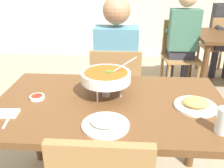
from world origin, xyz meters
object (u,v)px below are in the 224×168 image
Objects in this scene: curry_bowl at (106,77)px; patron_bg_right at (183,35)px; chair_diner_main at (116,90)px; chair_bg_right at (179,51)px; dining_table_main at (110,118)px; drink_glass at (223,122)px; chair_bg_middle at (220,44)px; appetizer_plate at (196,104)px; diner_main at (116,64)px; rice_plate at (106,123)px; sauce_dish at (37,97)px.

curry_bowl is 0.25× the size of patron_bg_right.
chair_diner_main and chair_bg_right have the same top height.
dining_table_main is 10.60× the size of drink_glass.
dining_table_main is 1.53× the size of chair_bg_middle.
chair_diner_main is at bearing 119.77° from drink_glass.
drink_glass is at bearing -74.30° from appetizer_plate.
curry_bowl is 0.54m from appetizer_plate.
chair_bg_right is 0.69× the size of patron_bg_right.
diner_main reaches higher than chair_diner_main.
curry_bowl is 1.39× the size of rice_plate.
curry_bowl is at bearing -92.89° from chair_diner_main.
diner_main is at bearing 122.53° from appetizer_plate.
chair_bg_middle is at bearing 57.15° from curry_bowl.
patron_bg_right is (0.30, 1.90, -0.04)m from appetizer_plate.
dining_table_main is at bearing 88.76° from rice_plate.
sauce_dish is at bearing 148.81° from rice_plate.
appetizer_plate is 0.27× the size of chair_bg_middle.
sauce_dish is (-0.45, -0.72, 0.03)m from diner_main.
rice_plate is 0.54m from appetizer_plate.
patron_bg_right reaches higher than sauce_dish.
patron_bg_right is at bearing 81.13° from appetizer_plate.
chair_bg_right is (0.79, 1.97, -0.15)m from dining_table_main.
chair_diner_main is 0.24m from diner_main.
drink_glass is at bearing -95.86° from chair_bg_right.
chair_bg_right reaches higher than dining_table_main.
dining_table_main is 2.03m from patron_bg_right.
chair_bg_right is at bearing 70.42° from rice_plate.
diner_main is at bearing -131.55° from chair_bg_middle.
diner_main is 1.15m from drink_glass.
drink_glass is at bearing -108.74° from chair_bg_middle.
diner_main is at bearing 90.00° from dining_table_main.
curry_bowl reaches higher than drink_glass.
sauce_dish is at bearing 164.37° from drink_glass.
chair_diner_main is 0.74m from curry_bowl.
patron_bg_right reaches higher than chair_bg_right.
chair_diner_main is at bearing 87.11° from curry_bowl.
rice_plate is at bearing -85.51° from curry_bowl.
dining_table_main is 4.15× the size of curry_bowl.
sauce_dish is 2.23m from patron_bg_right.
diner_main is 5.46× the size of appetizer_plate.
chair_diner_main is 1.00m from rice_plate.
chair_diner_main is 0.87m from sauce_dish.
dining_table_main is 1.05× the size of patron_bg_right.
patron_bg_right is (0.82, 1.79, -0.15)m from curry_bowl.
chair_bg_right is at bearing 68.23° from dining_table_main.
sauce_dish reaches higher than dining_table_main.
appetizer_plate is 1.85× the size of drink_glass.
drink_glass is (0.56, -1.01, 0.08)m from diner_main.
drink_glass is 0.14× the size of chair_bg_middle.
sauce_dish is 0.10× the size of chair_bg_right.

